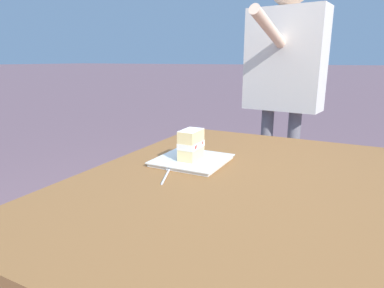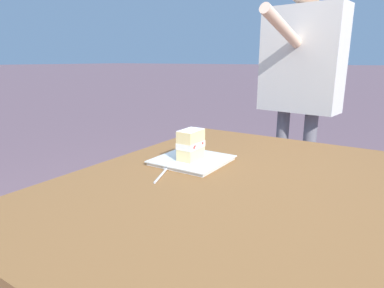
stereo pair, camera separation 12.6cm
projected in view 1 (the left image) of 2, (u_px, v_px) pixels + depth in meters
The scene contains 5 objects.
patio_table at pixel (231, 204), 1.14m from camera, with size 1.37×0.99×0.76m.
dessert_plate at pixel (192, 160), 1.28m from camera, with size 0.26×0.26×0.02m.
cake_slice at pixel (191, 145), 1.25m from camera, with size 0.11×0.07×0.12m.
dessert_fork at pixel (167, 174), 1.14m from camera, with size 0.16×0.08×0.01m.
diner_person at pixel (284, 65), 1.98m from camera, with size 0.61×0.48×1.68m.
Camera 1 is at (0.99, 0.35, 1.15)m, focal length 30.60 mm.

